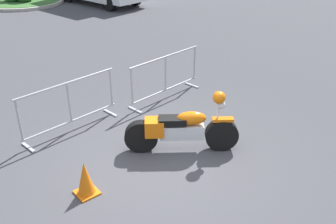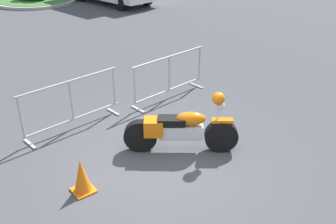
{
  "view_description": "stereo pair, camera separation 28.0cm",
  "coord_description": "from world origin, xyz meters",
  "px_view_note": "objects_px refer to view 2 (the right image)",
  "views": [
    {
      "loc": [
        -3.42,
        -4.33,
        3.92
      ],
      "look_at": [
        0.58,
        0.56,
        0.65
      ],
      "focal_mm": 40.0,
      "sensor_mm": 36.0,
      "label": 1
    },
    {
      "loc": [
        -3.19,
        -4.5,
        3.92
      ],
      "look_at": [
        0.58,
        0.56,
        0.65
      ],
      "focal_mm": 40.0,
      "sensor_mm": 36.0,
      "label": 2
    }
  ],
  "objects_px": {
    "motorcycle": "(181,129)",
    "traffic_cone": "(82,176)",
    "crowd_barrier_near": "(72,104)",
    "crowd_barrier_far": "(169,76)"
  },
  "relations": [
    {
      "from": "motorcycle",
      "to": "traffic_cone",
      "type": "distance_m",
      "value": 2.02
    },
    {
      "from": "crowd_barrier_near",
      "to": "traffic_cone",
      "type": "bearing_deg",
      "value": -110.62
    },
    {
      "from": "motorcycle",
      "to": "traffic_cone",
      "type": "bearing_deg",
      "value": -142.67
    },
    {
      "from": "crowd_barrier_far",
      "to": "motorcycle",
      "type": "bearing_deg",
      "value": -121.74
    },
    {
      "from": "motorcycle",
      "to": "traffic_cone",
      "type": "height_order",
      "value": "motorcycle"
    },
    {
      "from": "motorcycle",
      "to": "crowd_barrier_far",
      "type": "distance_m",
      "value": 2.38
    },
    {
      "from": "crowd_barrier_far",
      "to": "traffic_cone",
      "type": "relative_size",
      "value": 3.76
    },
    {
      "from": "crowd_barrier_far",
      "to": "crowd_barrier_near",
      "type": "bearing_deg",
      "value": 180.0
    },
    {
      "from": "motorcycle",
      "to": "crowd_barrier_far",
      "type": "height_order",
      "value": "motorcycle"
    },
    {
      "from": "motorcycle",
      "to": "traffic_cone",
      "type": "xyz_separation_m",
      "value": [
        -2.01,
        -0.0,
        -0.17
      ]
    }
  ]
}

